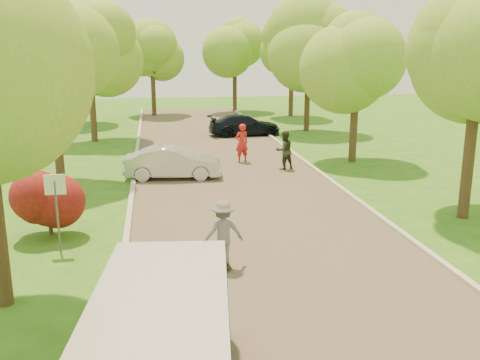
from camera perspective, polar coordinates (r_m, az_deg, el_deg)
ground at (r=12.13m, az=7.00°, el=-12.82°), size 100.00×100.00×0.00m
road at (r=19.42m, az=0.42°, el=-2.30°), size 8.00×60.00×0.01m
curb_left at (r=19.16m, az=-11.61°, el=-2.65°), size 0.18×60.00×0.12m
curb_right at (r=20.46m, az=11.68°, el=-1.59°), size 0.18×60.00×0.12m
street_sign at (r=15.12m, az=-19.05°, el=-1.70°), size 0.55×0.06×2.17m
red_shrub at (r=16.75m, az=-19.79°, el=-1.92°), size 1.70×1.70×1.95m
tree_l_midb at (r=22.68m, az=-18.95°, el=11.06°), size 4.30×4.20×6.62m
tree_l_far at (r=32.53m, az=-15.46°, el=13.53°), size 4.92×4.80×7.79m
tree_r_midb at (r=26.26m, az=12.79°, el=12.40°), size 4.51×4.40×7.01m
tree_r_far at (r=35.91m, az=7.74°, el=14.47°), size 5.33×5.20×8.34m
tree_bg_a at (r=40.76m, az=-17.74°, el=13.15°), size 5.12×5.00×7.72m
tree_bg_b at (r=43.87m, az=5.88°, el=14.03°), size 5.12×5.00×7.95m
tree_bg_c at (r=44.37m, az=-9.10°, el=13.26°), size 4.92×4.80×7.33m
tree_bg_d at (r=46.95m, az=-0.30°, el=13.82°), size 5.12×5.00×7.72m
minivan at (r=8.32m, az=-8.52°, el=-18.41°), size 2.60×5.35×1.92m
silver_sedan at (r=22.90m, az=-7.16°, el=1.84°), size 4.22×1.82×1.35m
dark_sedan at (r=33.99m, az=0.48°, el=5.88°), size 4.65×2.15×1.32m
longboard at (r=13.81m, az=-1.80°, el=-8.86°), size 0.34×0.87×0.10m
skateboarder at (r=13.50m, az=-1.83°, el=-5.58°), size 1.13×0.75×1.64m
person_striped at (r=25.90m, az=0.19°, el=3.96°), size 0.79×0.64×1.88m
person_olive at (r=24.41m, az=4.74°, el=3.17°), size 1.03×0.91×1.78m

